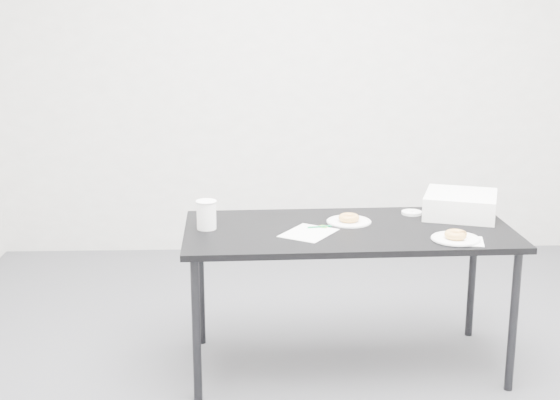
{
  "coord_description": "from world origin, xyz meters",
  "views": [
    {
      "loc": [
        -0.25,
        -3.29,
        1.72
      ],
      "look_at": [
        -0.14,
        0.02,
        0.87
      ],
      "focal_mm": 50.0,
      "sensor_mm": 36.0,
      "label": 1
    }
  ],
  "objects_px": {
    "plate_near": "(456,239)",
    "bakery_box": "(460,205)",
    "plate_far": "(349,222)",
    "coffee_cup": "(206,215)",
    "donut_near": "(456,235)",
    "scorecard": "(309,233)",
    "table": "(348,239)",
    "pen": "(320,227)",
    "donut_far": "(349,218)"
  },
  "relations": [
    {
      "from": "plate_far",
      "to": "donut_far",
      "type": "xyz_separation_m",
      "value": [
        0.0,
        0.0,
        0.02
      ]
    },
    {
      "from": "coffee_cup",
      "to": "bakery_box",
      "type": "height_order",
      "value": "coffee_cup"
    },
    {
      "from": "plate_far",
      "to": "coffee_cup",
      "type": "relative_size",
      "value": 1.57
    },
    {
      "from": "table",
      "to": "pen",
      "type": "relative_size",
      "value": 13.49
    },
    {
      "from": "plate_near",
      "to": "plate_far",
      "type": "height_order",
      "value": "plate_near"
    },
    {
      "from": "table",
      "to": "scorecard",
      "type": "relative_size",
      "value": 6.26
    },
    {
      "from": "table",
      "to": "pen",
      "type": "xyz_separation_m",
      "value": [
        -0.13,
        0.01,
        0.06
      ]
    },
    {
      "from": "scorecard",
      "to": "bakery_box",
      "type": "relative_size",
      "value": 0.73
    },
    {
      "from": "table",
      "to": "donut_near",
      "type": "bearing_deg",
      "value": -26.12
    },
    {
      "from": "scorecard",
      "to": "plate_far",
      "type": "bearing_deg",
      "value": 72.25
    },
    {
      "from": "plate_near",
      "to": "coffee_cup",
      "type": "relative_size",
      "value": 1.58
    },
    {
      "from": "plate_near",
      "to": "pen",
      "type": "bearing_deg",
      "value": 160.18
    },
    {
      "from": "plate_near",
      "to": "coffee_cup",
      "type": "bearing_deg",
      "value": 169.1
    },
    {
      "from": "pen",
      "to": "plate_near",
      "type": "xyz_separation_m",
      "value": [
        0.58,
        -0.21,
        -0.0
      ]
    },
    {
      "from": "scorecard",
      "to": "plate_near",
      "type": "height_order",
      "value": "plate_near"
    },
    {
      "from": "pen",
      "to": "bakery_box",
      "type": "height_order",
      "value": "bakery_box"
    },
    {
      "from": "bakery_box",
      "to": "plate_far",
      "type": "bearing_deg",
      "value": -151.88
    },
    {
      "from": "donut_far",
      "to": "bakery_box",
      "type": "distance_m",
      "value": 0.57
    },
    {
      "from": "scorecard",
      "to": "plate_near",
      "type": "distance_m",
      "value": 0.65
    },
    {
      "from": "plate_far",
      "to": "table",
      "type": "bearing_deg",
      "value": -98.18
    },
    {
      "from": "table",
      "to": "bakery_box",
      "type": "height_order",
      "value": "bakery_box"
    },
    {
      "from": "donut_far",
      "to": "coffee_cup",
      "type": "bearing_deg",
      "value": -172.64
    },
    {
      "from": "donut_far",
      "to": "donut_near",
      "type": "bearing_deg",
      "value": -34.5
    },
    {
      "from": "scorecard",
      "to": "donut_near",
      "type": "xyz_separation_m",
      "value": [
        0.64,
        -0.13,
        0.02
      ]
    },
    {
      "from": "pen",
      "to": "plate_near",
      "type": "relative_size",
      "value": 0.53
    },
    {
      "from": "donut_near",
      "to": "scorecard",
      "type": "bearing_deg",
      "value": 168.67
    },
    {
      "from": "plate_near",
      "to": "donut_far",
      "type": "relative_size",
      "value": 2.15
    },
    {
      "from": "scorecard",
      "to": "donut_far",
      "type": "xyz_separation_m",
      "value": [
        0.2,
        0.17,
        0.02
      ]
    },
    {
      "from": "scorecard",
      "to": "bakery_box",
      "type": "bearing_deg",
      "value": 51.75
    },
    {
      "from": "donut_far",
      "to": "bakery_box",
      "type": "relative_size",
      "value": 0.3
    },
    {
      "from": "plate_far",
      "to": "coffee_cup",
      "type": "distance_m",
      "value": 0.68
    },
    {
      "from": "plate_far",
      "to": "bakery_box",
      "type": "relative_size",
      "value": 0.63
    },
    {
      "from": "bakery_box",
      "to": "pen",
      "type": "bearing_deg",
      "value": -146.97
    },
    {
      "from": "plate_near",
      "to": "coffee_cup",
      "type": "distance_m",
      "value": 1.13
    },
    {
      "from": "coffee_cup",
      "to": "bakery_box",
      "type": "bearing_deg",
      "value": 8.55
    },
    {
      "from": "pen",
      "to": "donut_far",
      "type": "distance_m",
      "value": 0.17
    },
    {
      "from": "coffee_cup",
      "to": "table",
      "type": "bearing_deg",
      "value": -0.93
    },
    {
      "from": "donut_near",
      "to": "bakery_box",
      "type": "distance_m",
      "value": 0.42
    },
    {
      "from": "bakery_box",
      "to": "plate_near",
      "type": "bearing_deg",
      "value": -89.03
    },
    {
      "from": "pen",
      "to": "plate_near",
      "type": "bearing_deg",
      "value": -30.51
    },
    {
      "from": "table",
      "to": "plate_near",
      "type": "bearing_deg",
      "value": -26.12
    },
    {
      "from": "donut_near",
      "to": "donut_far",
      "type": "relative_size",
      "value": 1.01
    },
    {
      "from": "plate_near",
      "to": "bakery_box",
      "type": "height_order",
      "value": "bakery_box"
    },
    {
      "from": "plate_near",
      "to": "table",
      "type": "bearing_deg",
      "value": 155.78
    },
    {
      "from": "pen",
      "to": "bakery_box",
      "type": "bearing_deg",
      "value": 4.19
    },
    {
      "from": "table",
      "to": "bakery_box",
      "type": "distance_m",
      "value": 0.62
    },
    {
      "from": "donut_near",
      "to": "coffee_cup",
      "type": "relative_size",
      "value": 0.74
    },
    {
      "from": "donut_far",
      "to": "plate_far",
      "type": "bearing_deg",
      "value": 0.0
    },
    {
      "from": "donut_near",
      "to": "bakery_box",
      "type": "relative_size",
      "value": 0.3
    },
    {
      "from": "donut_near",
      "to": "plate_near",
      "type": "bearing_deg",
      "value": 0.0
    }
  ]
}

